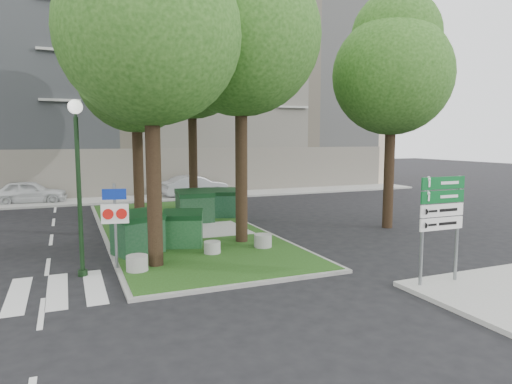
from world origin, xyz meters
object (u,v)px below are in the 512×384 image
tree_median_near_right (243,20)px  tree_median_far (193,49)px  dumpster_c (195,206)px  car_white (29,192)px  dumpster_b (183,229)px  street_lamp (78,167)px  litter_bin (183,200)px  directional_sign (441,213)px  dumpster_d (222,203)px  tree_street_right (393,64)px  bollard_mid (212,247)px  tree_median_mid (137,64)px  bollard_left (137,263)px  bollard_right (263,241)px  car_silver (195,186)px  tree_median_near_left (152,16)px  dumpster_a (138,233)px  traffic_sign_pole (115,215)px

tree_median_near_right → tree_median_far: (0.20, 7.50, 0.33)m
dumpster_c → car_white: (-7.34, 10.16, -0.13)m
dumpster_b → tree_median_far: bearing=90.2°
dumpster_b → street_lamp: (-3.37, -1.94, 2.36)m
litter_bin → directional_sign: size_ratio=0.28×
dumpster_d → litter_bin: 3.69m
tree_median_far → litter_bin: 7.91m
tree_street_right → bollard_mid: bearing=-167.9°
tree_median_far → car_white: (-8.21, 6.98, -7.61)m
tree_median_mid → bollard_mid: 8.97m
bollard_left → bollard_right: bollard_right is taller
tree_median_far → dumpster_c: 8.18m
tree_median_mid → bollard_right: size_ratio=16.14×
street_lamp → car_white: 16.78m
bollard_mid → litter_bin: bearing=81.7°
tree_median_near_right → directional_sign: 9.38m
bollard_right → car_silver: bearing=83.8°
tree_median_near_left → dumpster_c: 9.48m
bollard_left → street_lamp: street_lamp is taller
bollard_right → litter_bin: bearing=92.4°
dumpster_a → dumpster_b: size_ratio=1.13×
tree_median_mid → traffic_sign_pole: bearing=-104.9°
dumpster_d → directional_sign: (2.04, -11.80, 1.19)m
bollard_left → litter_bin: 11.90m
tree_median_near_right → dumpster_d: (0.91, 5.24, -7.21)m
bollard_mid → car_white: size_ratio=0.13×
traffic_sign_pole → bollard_left: bearing=-37.2°
tree_median_mid → directional_sign: size_ratio=3.59×
tree_median_mid → litter_bin: size_ratio=12.60×
tree_median_near_right → bollard_mid: size_ratio=21.07×
directional_sign → car_white: bearing=118.1°
traffic_sign_pole → dumpster_c: bearing=68.8°
tree_median_near_left → tree_median_near_right: size_ratio=0.92×
street_lamp → bollard_right: bearing=7.4°
tree_street_right → dumpster_b: bearing=-176.8°
tree_street_right → traffic_sign_pole: (-11.69, -2.35, -5.32)m
traffic_sign_pole → street_lamp: bearing=-161.6°
bollard_left → dumpster_d: bearing=56.4°
bollard_right → dumpster_a: bearing=169.5°
tree_median_near_right → street_lamp: (-5.64, -1.96, -4.89)m
directional_sign → car_white: 23.76m
tree_median_near_left → bollard_right: 7.97m
bollard_left → traffic_sign_pole: size_ratio=0.24×
bollard_right → bollard_mid: size_ratio=1.14×
tree_median_near_left → directional_sign: 9.54m
dumpster_b → bollard_mid: (0.65, -1.33, -0.42)m
bollard_left → bollard_right: (4.46, 1.24, 0.00)m
tree_street_right → dumpster_d: (-6.09, 4.74, -6.20)m
bollard_right → car_white: (-8.28, 15.68, 0.37)m
dumpster_d → bollard_mid: 7.07m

